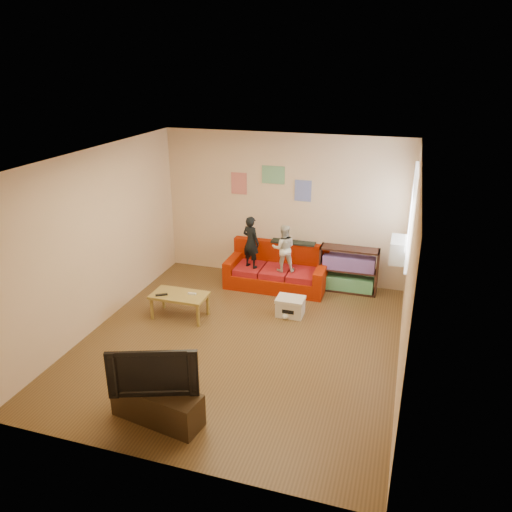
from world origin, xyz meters
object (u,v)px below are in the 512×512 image
(bookshelf, at_px, (348,272))
(tv_stand, at_px, (157,405))
(child_b, at_px, (284,248))
(coffee_table, at_px, (179,297))
(sofa, at_px, (277,272))
(file_box, at_px, (290,306))
(child_a, at_px, (251,242))
(television, at_px, (154,369))

(bookshelf, xyz_separation_m, tv_stand, (-1.62, -4.11, -0.16))
(child_b, relative_size, coffee_table, 0.96)
(child_b, height_order, coffee_table, child_b)
(bookshelf, bearing_deg, sofa, -173.41)
(file_box, bearing_deg, bookshelf, 57.64)
(child_b, bearing_deg, bookshelf, 178.29)
(child_a, relative_size, bookshelf, 0.93)
(child_a, bearing_deg, child_b, -157.75)
(sofa, relative_size, television, 1.80)
(child_b, height_order, file_box, child_b)
(bookshelf, relative_size, file_box, 2.28)
(child_b, bearing_deg, sofa, -64.55)
(television, bearing_deg, child_a, 71.58)
(bookshelf, bearing_deg, file_box, -122.36)
(tv_stand, height_order, television, television)
(sofa, relative_size, tv_stand, 1.67)
(coffee_table, xyz_separation_m, television, (0.82, -2.34, 0.35))
(tv_stand, bearing_deg, bookshelf, 78.10)
(child_a, relative_size, tv_stand, 0.88)
(sofa, height_order, tv_stand, sofa)
(child_a, xyz_separation_m, bookshelf, (1.71, 0.31, -0.49))
(child_a, xyz_separation_m, coffee_table, (-0.73, -1.46, -0.51))
(coffee_table, xyz_separation_m, file_box, (1.68, 0.57, -0.18))
(tv_stand, bearing_deg, file_box, 83.17)
(file_box, height_order, tv_stand, tv_stand)
(sofa, distance_m, file_box, 1.17)
(child_a, distance_m, child_b, 0.60)
(sofa, height_order, file_box, sofa)
(child_b, relative_size, file_box, 1.90)
(bookshelf, bearing_deg, child_b, -164.58)
(tv_stand, bearing_deg, coffee_table, 118.97)
(sofa, bearing_deg, child_b, -47.42)
(sofa, relative_size, coffee_table, 2.02)
(sofa, xyz_separation_m, television, (-0.36, -3.96, 0.42))
(child_b, distance_m, bookshelf, 1.23)
(file_box, bearing_deg, child_a, 136.82)
(child_a, relative_size, file_box, 2.12)
(bookshelf, height_order, television, television)
(child_a, bearing_deg, tv_stand, 113.68)
(coffee_table, xyz_separation_m, bookshelf, (2.44, 1.77, 0.02))
(child_a, relative_size, child_b, 1.12)
(file_box, bearing_deg, child_b, 111.50)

